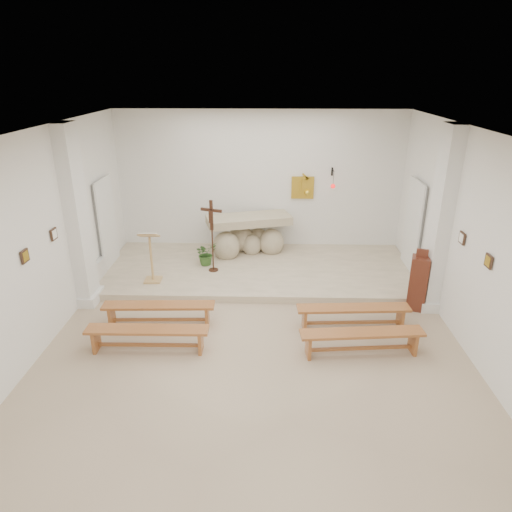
{
  "coord_description": "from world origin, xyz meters",
  "views": [
    {
      "loc": [
        0.21,
        -6.08,
        4.33
      ],
      "look_at": [
        -0.0,
        1.6,
        1.19
      ],
      "focal_mm": 32.0,
      "sensor_mm": 36.0,
      "label": 1
    }
  ],
  "objects_px": {
    "bench_left_second": "(148,334)",
    "bench_right_second": "(362,337)",
    "lectern": "(151,257)",
    "donation_pedestal": "(418,283)",
    "crucifix_stand": "(212,231)",
    "altar": "(248,237)",
    "bench_right_front": "(353,312)",
    "bench_left_front": "(159,309)"
  },
  "relations": [
    {
      "from": "bench_left_second",
      "to": "bench_right_second",
      "type": "height_order",
      "value": "same"
    },
    {
      "from": "lectern",
      "to": "bench_right_second",
      "type": "distance_m",
      "value": 4.66
    },
    {
      "from": "donation_pedestal",
      "to": "bench_right_second",
      "type": "xyz_separation_m",
      "value": [
        -1.35,
        -1.6,
        -0.23
      ]
    },
    {
      "from": "donation_pedestal",
      "to": "bench_right_second",
      "type": "relative_size",
      "value": 0.61
    },
    {
      "from": "crucifix_stand",
      "to": "bench_right_second",
      "type": "bearing_deg",
      "value": -26.81
    },
    {
      "from": "altar",
      "to": "bench_left_second",
      "type": "relative_size",
      "value": 1.06
    },
    {
      "from": "donation_pedestal",
      "to": "bench_right_front",
      "type": "relative_size",
      "value": 0.61
    },
    {
      "from": "donation_pedestal",
      "to": "bench_left_front",
      "type": "bearing_deg",
      "value": -152.85
    },
    {
      "from": "altar",
      "to": "lectern",
      "type": "bearing_deg",
      "value": -154.87
    },
    {
      "from": "bench_right_second",
      "to": "bench_left_front",
      "type": "bearing_deg",
      "value": 161.43
    },
    {
      "from": "bench_right_second",
      "to": "bench_right_front",
      "type": "bearing_deg",
      "value": 84.74
    },
    {
      "from": "altar",
      "to": "bench_left_front",
      "type": "bearing_deg",
      "value": -130.26
    },
    {
      "from": "crucifix_stand",
      "to": "bench_left_second",
      "type": "height_order",
      "value": "crucifix_stand"
    },
    {
      "from": "crucifix_stand",
      "to": "donation_pedestal",
      "type": "distance_m",
      "value": 4.36
    },
    {
      "from": "bench_left_front",
      "to": "bench_right_front",
      "type": "xyz_separation_m",
      "value": [
        3.5,
        0.0,
        0.0
      ]
    },
    {
      "from": "donation_pedestal",
      "to": "bench_right_second",
      "type": "distance_m",
      "value": 2.11
    },
    {
      "from": "bench_right_front",
      "to": "bench_left_second",
      "type": "relative_size",
      "value": 1.01
    },
    {
      "from": "crucifix_stand",
      "to": "bench_right_front",
      "type": "bearing_deg",
      "value": -17.5
    },
    {
      "from": "lectern",
      "to": "bench_left_second",
      "type": "bearing_deg",
      "value": -80.93
    },
    {
      "from": "lectern",
      "to": "bench_left_front",
      "type": "distance_m",
      "value": 1.67
    },
    {
      "from": "lectern",
      "to": "bench_right_front",
      "type": "relative_size",
      "value": 0.57
    },
    {
      "from": "crucifix_stand",
      "to": "donation_pedestal",
      "type": "height_order",
      "value": "crucifix_stand"
    },
    {
      "from": "donation_pedestal",
      "to": "lectern",
      "type": "bearing_deg",
      "value": -170.17
    },
    {
      "from": "bench_right_second",
      "to": "bench_left_second",
      "type": "bearing_deg",
      "value": 174.74
    },
    {
      "from": "bench_right_front",
      "to": "crucifix_stand",
      "type": "bearing_deg",
      "value": 138.91
    },
    {
      "from": "bench_left_second",
      "to": "altar",
      "type": "bearing_deg",
      "value": 69.67
    },
    {
      "from": "crucifix_stand",
      "to": "bench_left_second",
      "type": "xyz_separation_m",
      "value": [
        -0.74,
        -2.96,
        -0.77
      ]
    },
    {
      "from": "lectern",
      "to": "bench_left_second",
      "type": "distance_m",
      "value": 2.46
    },
    {
      "from": "bench_right_second",
      "to": "lectern",
      "type": "bearing_deg",
      "value": 143.94
    },
    {
      "from": "lectern",
      "to": "donation_pedestal",
      "type": "xyz_separation_m",
      "value": [
        5.34,
        -0.77,
        -0.17
      ]
    },
    {
      "from": "altar",
      "to": "bench_left_front",
      "type": "distance_m",
      "value": 3.58
    },
    {
      "from": "donation_pedestal",
      "to": "bench_left_second",
      "type": "distance_m",
      "value": 5.11
    },
    {
      "from": "bench_left_front",
      "to": "bench_right_second",
      "type": "xyz_separation_m",
      "value": [
        3.5,
        -0.83,
        0.0
      ]
    },
    {
      "from": "lectern",
      "to": "donation_pedestal",
      "type": "distance_m",
      "value": 5.39
    },
    {
      "from": "lectern",
      "to": "crucifix_stand",
      "type": "distance_m",
      "value": 1.41
    },
    {
      "from": "bench_right_front",
      "to": "bench_left_second",
      "type": "xyz_separation_m",
      "value": [
        -3.5,
        -0.83,
        0.0
      ]
    },
    {
      "from": "crucifix_stand",
      "to": "lectern",
      "type": "bearing_deg",
      "value": -134.22
    },
    {
      "from": "donation_pedestal",
      "to": "bench_left_second",
      "type": "height_order",
      "value": "donation_pedestal"
    },
    {
      "from": "altar",
      "to": "crucifix_stand",
      "type": "relative_size",
      "value": 1.31
    },
    {
      "from": "crucifix_stand",
      "to": "donation_pedestal",
      "type": "relative_size",
      "value": 1.31
    },
    {
      "from": "lectern",
      "to": "bench_right_front",
      "type": "xyz_separation_m",
      "value": [
        3.98,
        -1.55,
        -0.4
      ]
    },
    {
      "from": "bench_left_front",
      "to": "bench_left_second",
      "type": "xyz_separation_m",
      "value": [
        0.0,
        -0.83,
        0.0
      ]
    }
  ]
}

